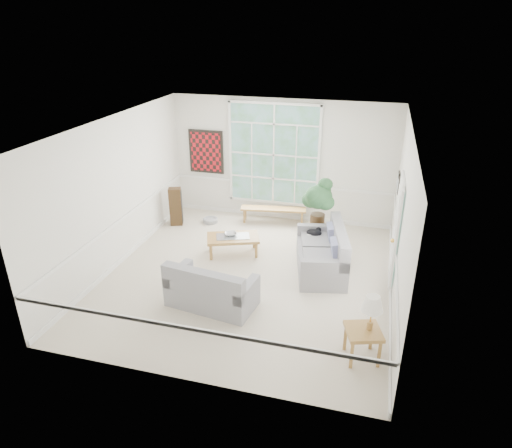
{
  "coord_description": "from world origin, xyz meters",
  "views": [
    {
      "loc": [
        2.2,
        -7.55,
        4.71
      ],
      "look_at": [
        0.1,
        0.2,
        1.05
      ],
      "focal_mm": 32.0,
      "sensor_mm": 36.0,
      "label": 1
    }
  ],
  "objects_px": {
    "coffee_table": "(233,245)",
    "end_table": "(317,237)",
    "loveseat_front": "(212,284)",
    "loveseat_right": "(321,249)",
    "side_table": "(362,344)"
  },
  "relations": [
    {
      "from": "coffee_table",
      "to": "end_table",
      "type": "bearing_deg",
      "value": 4.57
    },
    {
      "from": "loveseat_front",
      "to": "end_table",
      "type": "distance_m",
      "value": 3.12
    },
    {
      "from": "coffee_table",
      "to": "loveseat_front",
      "type": "bearing_deg",
      "value": -104.2
    },
    {
      "from": "loveseat_right",
      "to": "side_table",
      "type": "distance_m",
      "value": 2.65
    },
    {
      "from": "loveseat_front",
      "to": "side_table",
      "type": "relative_size",
      "value": 2.97
    },
    {
      "from": "loveseat_right",
      "to": "coffee_table",
      "type": "height_order",
      "value": "loveseat_right"
    },
    {
      "from": "loveseat_front",
      "to": "side_table",
      "type": "height_order",
      "value": "loveseat_front"
    },
    {
      "from": "loveseat_right",
      "to": "loveseat_front",
      "type": "xyz_separation_m",
      "value": [
        -1.69,
        -1.72,
        -0.05
      ]
    },
    {
      "from": "coffee_table",
      "to": "side_table",
      "type": "xyz_separation_m",
      "value": [
        2.88,
        -2.67,
        0.05
      ]
    },
    {
      "from": "loveseat_right",
      "to": "side_table",
      "type": "relative_size",
      "value": 3.35
    },
    {
      "from": "loveseat_right",
      "to": "end_table",
      "type": "xyz_separation_m",
      "value": [
        -0.21,
        1.02,
        -0.22
      ]
    },
    {
      "from": "loveseat_front",
      "to": "coffee_table",
      "type": "bearing_deg",
      "value": 105.15
    },
    {
      "from": "end_table",
      "to": "side_table",
      "type": "height_order",
      "value": "side_table"
    },
    {
      "from": "loveseat_right",
      "to": "end_table",
      "type": "distance_m",
      "value": 1.07
    },
    {
      "from": "loveseat_right",
      "to": "end_table",
      "type": "bearing_deg",
      "value": 89.23
    }
  ]
}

